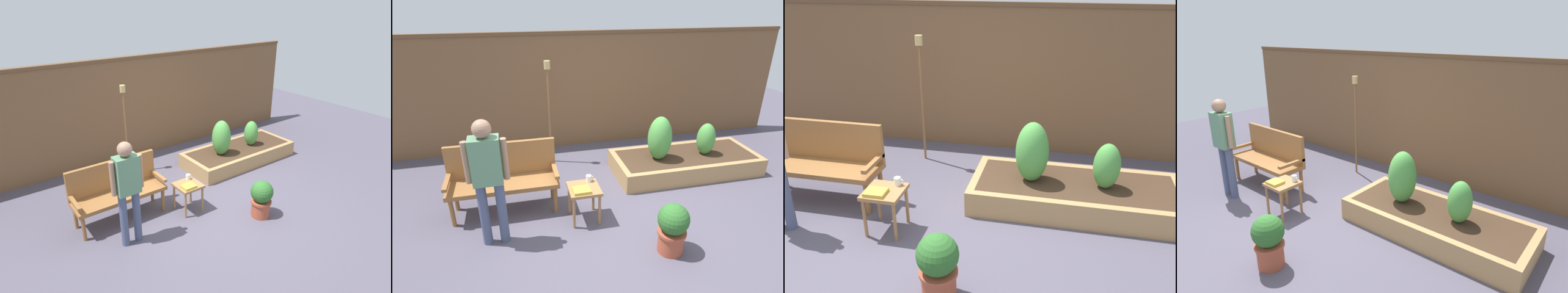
{
  "view_description": "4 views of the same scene",
  "coord_description": "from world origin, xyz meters",
  "views": [
    {
      "loc": [
        -3.18,
        -3.89,
        3.27
      ],
      "look_at": [
        -0.03,
        0.42,
        0.95
      ],
      "focal_mm": 32.14,
      "sensor_mm": 36.0,
      "label": 1
    },
    {
      "loc": [
        -1.16,
        -3.36,
        2.69
      ],
      "look_at": [
        -0.13,
        1.01,
        0.64
      ],
      "focal_mm": 30.14,
      "sensor_mm": 36.0,
      "label": 2
    },
    {
      "loc": [
        1.35,
        -3.21,
        2.57
      ],
      "look_at": [
        0.44,
        0.98,
        0.69
      ],
      "focal_mm": 37.29,
      "sensor_mm": 36.0,
      "label": 3
    },
    {
      "loc": [
        3.31,
        -2.42,
        2.48
      ],
      "look_at": [
        0.5,
        1.05,
        0.96
      ],
      "focal_mm": 30.88,
      "sensor_mm": 36.0,
      "label": 4
    }
  ],
  "objects": [
    {
      "name": "person_by_bench",
      "position": [
        -1.51,
        -0.06,
        0.93
      ],
      "size": [
        0.47,
        0.2,
        1.56
      ],
      "color": "#475170",
      "rests_on": "ground_plane"
    },
    {
      "name": "shrub_far_corner",
      "position": [
        1.87,
        1.02,
        0.57
      ],
      "size": [
        0.3,
        0.3,
        0.53
      ],
      "color": "brown",
      "rests_on": "raised_planter_bed"
    },
    {
      "name": "cup_on_table",
      "position": [
        -0.29,
        0.27,
        0.52
      ],
      "size": [
        0.11,
        0.07,
        0.09
      ],
      "color": "white",
      "rests_on": "side_table"
    },
    {
      "name": "raised_planter_bed",
      "position": [
        1.56,
        1.05,
        0.15
      ],
      "size": [
        2.4,
        1.0,
        0.3
      ],
      "color": "#AD8451",
      "rests_on": "ground_plane"
    },
    {
      "name": "side_table",
      "position": [
        -0.39,
        0.14,
        0.4
      ],
      "size": [
        0.4,
        0.4,
        0.48
      ],
      "color": "#9E7042",
      "rests_on": "ground_plane"
    },
    {
      "name": "shrub_near_bench",
      "position": [
        1.04,
        1.02,
        0.66
      ],
      "size": [
        0.38,
        0.38,
        0.72
      ],
      "color": "brown",
      "rests_on": "raised_planter_bed"
    },
    {
      "name": "book_on_table",
      "position": [
        -0.44,
        0.05,
        0.5
      ],
      "size": [
        0.22,
        0.18,
        0.04
      ],
      "primitive_type": "cube",
      "rotation": [
        0.0,
        0.0,
        0.02
      ],
      "color": "gold",
      "rests_on": "side_table"
    },
    {
      "name": "garden_bench",
      "position": [
        -1.39,
        0.65,
        0.54
      ],
      "size": [
        1.44,
        0.48,
        0.94
      ],
      "color": "#936033",
      "rests_on": "ground_plane"
    },
    {
      "name": "potted_boxwood",
      "position": [
        0.45,
        -0.69,
        0.34
      ],
      "size": [
        0.36,
        0.36,
        0.62
      ],
      "color": "#A84C33",
      "rests_on": "ground_plane"
    },
    {
      "name": "fence_back",
      "position": [
        0.0,
        2.6,
        1.09
      ],
      "size": [
        8.4,
        0.14,
        2.16
      ],
      "color": "brown",
      "rests_on": "ground_plane"
    },
    {
      "name": "tiki_torch",
      "position": [
        -0.58,
        1.91,
        1.21
      ],
      "size": [
        0.1,
        0.1,
        1.78
      ],
      "color": "brown",
      "rests_on": "ground_plane"
    },
    {
      "name": "ground_plane",
      "position": [
        0.0,
        0.0,
        0.0
      ],
      "size": [
        14.0,
        14.0,
        0.0
      ],
      "primitive_type": "plane",
      "color": "#514C5B"
    }
  ]
}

